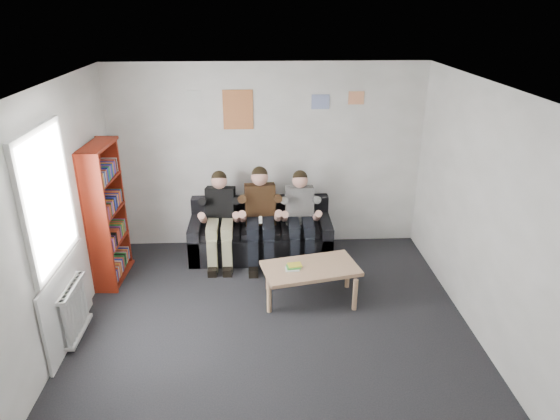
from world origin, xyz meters
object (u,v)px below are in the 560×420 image
coffee_table (310,271)px  person_left (220,220)px  bookshelf (107,214)px  sofa (261,235)px  person_right (300,218)px  person_middle (260,218)px

coffee_table → person_left: size_ratio=0.89×
bookshelf → person_left: size_ratio=1.43×
sofa → person_right: 0.69m
bookshelf → person_middle: bearing=15.5°
coffee_table → person_right: 1.10m
sofa → person_right: (0.56, -0.19, 0.35)m
bookshelf → person_middle: bookshelf is taller
sofa → person_right: bearing=-18.8°
bookshelf → person_left: 1.49m
bookshelf → person_right: (2.53, 0.42, -0.29)m
sofa → person_middle: size_ratio=1.51×
person_right → person_left: bearing=179.7°
coffee_table → person_left: bearing=137.1°
coffee_table → person_left: (-1.16, 1.08, 0.23)m
bookshelf → coffee_table: size_ratio=1.61×
person_left → person_middle: (0.56, -0.00, 0.02)m
coffee_table → person_middle: bearing=119.0°
person_left → coffee_table: bearing=-37.2°
coffee_table → person_middle: (-0.60, 1.08, 0.25)m
person_right → bookshelf: bearing=-170.9°
person_middle → person_right: bearing=-3.5°
person_left → person_right: (1.13, 0.00, -0.00)m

